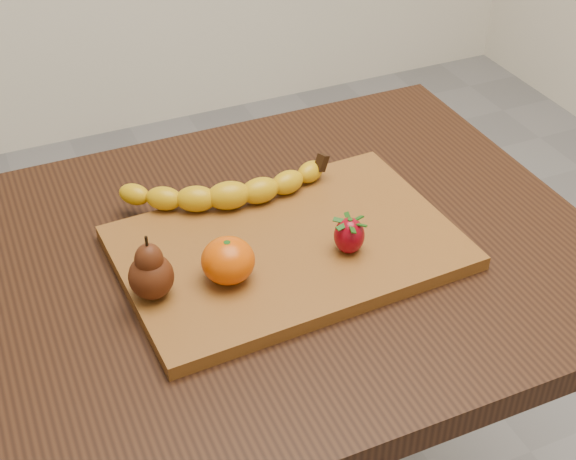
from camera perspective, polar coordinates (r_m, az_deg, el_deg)
name	(u,v)px	position (r m, az deg, el deg)	size (l,w,h in m)	color
table	(241,312)	(1.16, -3.38, -5.81)	(1.00, 0.70, 0.76)	black
cutting_board	(288,248)	(1.09, 0.00, -1.26)	(0.45, 0.30, 0.02)	brown
banana	(229,195)	(1.14, -4.24, 2.46)	(0.26, 0.07, 0.04)	#D3A209
pear	(150,266)	(0.99, -9.80, -2.57)	(0.06, 0.06, 0.09)	#4A1E0C
mandarin	(228,260)	(1.01, -4.29, -2.18)	(0.07, 0.07, 0.06)	#D24C02
strawberry	(349,234)	(1.06, 4.38, -0.31)	(0.04, 0.04, 0.05)	maroon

